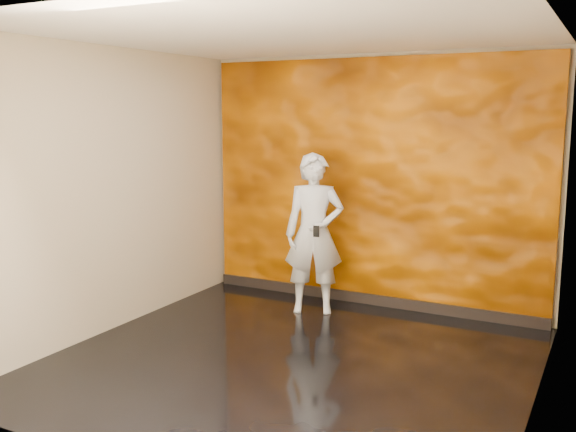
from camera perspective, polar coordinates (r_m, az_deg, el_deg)
name	(u,v)px	position (r m, az deg, el deg)	size (l,w,h in m)	color
room	(291,204)	(5.42, 0.28, 1.08)	(4.02, 4.02, 2.81)	black
feature_wall	(372,183)	(7.20, 7.44, 2.89)	(3.90, 0.06, 2.75)	orange
baseboard	(368,299)	(7.43, 7.12, -7.31)	(3.90, 0.04, 0.12)	black
man	(314,234)	(6.93, 2.34, -1.57)	(0.63, 0.42, 1.74)	#A8B0BA
phone	(316,231)	(6.67, 2.53, -1.37)	(0.06, 0.01, 0.12)	black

